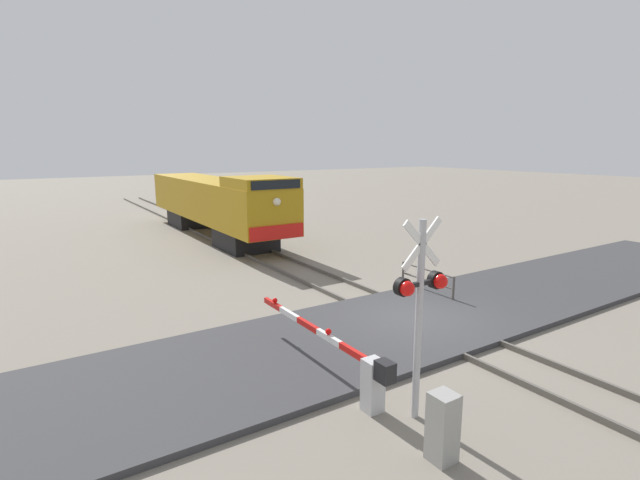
{
  "coord_description": "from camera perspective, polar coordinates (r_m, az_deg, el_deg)",
  "views": [
    {
      "loc": [
        -9.64,
        -9.72,
        5.18
      ],
      "look_at": [
        -1.06,
        3.59,
        2.03
      ],
      "focal_mm": 26.53,
      "sensor_mm": 36.0,
      "label": 1
    }
  ],
  "objects": [
    {
      "name": "crossing_gate",
      "position": [
        10.16,
        4.1,
        -14.7
      ],
      "size": [
        0.36,
        5.25,
        1.2
      ],
      "color": "silver",
      "rests_on": "ground_plane"
    },
    {
      "name": "utility_cabinet",
      "position": [
        8.67,
        14.58,
        -21.04
      ],
      "size": [
        0.41,
        0.42,
        1.21
      ],
      "primitive_type": "cube",
      "color": "#999993",
      "rests_on": "ground_plane"
    },
    {
      "name": "ground_plane",
      "position": [
        14.64,
        11.34,
        -9.71
      ],
      "size": [
        160.0,
        160.0,
        0.0
      ],
      "primitive_type": "plane",
      "color": "gray"
    },
    {
      "name": "road_surface",
      "position": [
        14.61,
        11.35,
        -9.43
      ],
      "size": [
        36.0,
        4.96,
        0.15
      ],
      "primitive_type": "cube",
      "color": "#38383A",
      "rests_on": "ground_plane"
    },
    {
      "name": "rail_track_left",
      "position": [
        14.15,
        9.23,
        -10.06
      ],
      "size": [
        0.08,
        80.0,
        0.15
      ],
      "primitive_type": "cube",
      "color": "#59544C",
      "rests_on": "ground_plane"
    },
    {
      "name": "rail_track_right",
      "position": [
        15.1,
        13.34,
        -8.84
      ],
      "size": [
        0.08,
        80.0,
        0.15
      ],
      "primitive_type": "cube",
      "color": "#59544C",
      "rests_on": "ground_plane"
    },
    {
      "name": "locomotive",
      "position": [
        28.0,
        -12.46,
        4.44
      ],
      "size": [
        2.83,
        15.82,
        3.77
      ],
      "color": "black",
      "rests_on": "ground_plane"
    },
    {
      "name": "guard_railing",
      "position": [
        17.15,
        12.76,
        -4.47
      ],
      "size": [
        0.08,
        2.52,
        0.95
      ],
      "color": "#4C4742",
      "rests_on": "ground_plane"
    },
    {
      "name": "crossing_signal",
      "position": [
        9.0,
        12.03,
        -6.86
      ],
      "size": [
        1.18,
        0.33,
        3.92
      ],
      "color": "#ADADB2",
      "rests_on": "ground_plane"
    }
  ]
}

